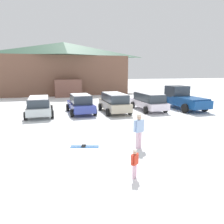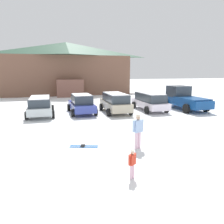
{
  "view_description": "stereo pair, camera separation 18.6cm",
  "coord_description": "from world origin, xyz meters",
  "px_view_note": "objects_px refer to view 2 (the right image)",
  "views": [
    {
      "loc": [
        -3.6,
        -4.23,
        3.7
      ],
      "look_at": [
        -0.43,
        8.38,
        1.18
      ],
      "focal_mm": 35.0,
      "sensor_mm": 36.0,
      "label": 1
    },
    {
      "loc": [
        -3.42,
        -4.28,
        3.7
      ],
      "look_at": [
        -0.43,
        8.38,
        1.18
      ],
      "focal_mm": 35.0,
      "sensor_mm": 36.0,
      "label": 2
    }
  ],
  "objects_px": {
    "parked_beige_suv": "(115,102)",
    "pair_of_skis": "(84,146)",
    "parked_blue_hatchback": "(82,104)",
    "skier_child_in_red_jacket": "(132,162)",
    "parked_silver_wagon": "(40,105)",
    "skier_adult_in_blue_parka": "(138,129)",
    "ski_lodge": "(67,68)",
    "parked_white_suv": "(150,101)",
    "pickup_truck": "(183,99)"
  },
  "relations": [
    {
      "from": "parked_silver_wagon",
      "to": "parked_beige_suv",
      "type": "distance_m",
      "value": 6.28
    },
    {
      "from": "skier_child_in_red_jacket",
      "to": "ski_lodge",
      "type": "bearing_deg",
      "value": 92.37
    },
    {
      "from": "skier_child_in_red_jacket",
      "to": "parked_silver_wagon",
      "type": "bearing_deg",
      "value": 108.54
    },
    {
      "from": "parked_silver_wagon",
      "to": "parked_blue_hatchback",
      "type": "height_order",
      "value": "parked_blue_hatchback"
    },
    {
      "from": "parked_blue_hatchback",
      "to": "parked_beige_suv",
      "type": "relative_size",
      "value": 1.0
    },
    {
      "from": "parked_beige_suv",
      "to": "pair_of_skis",
      "type": "height_order",
      "value": "parked_beige_suv"
    },
    {
      "from": "parked_silver_wagon",
      "to": "pickup_truck",
      "type": "height_order",
      "value": "pickup_truck"
    },
    {
      "from": "parked_white_suv",
      "to": "skier_child_in_red_jacket",
      "type": "distance_m",
      "value": 13.22
    },
    {
      "from": "parked_white_suv",
      "to": "parked_beige_suv",
      "type": "bearing_deg",
      "value": -174.86
    },
    {
      "from": "ski_lodge",
      "to": "pickup_truck",
      "type": "distance_m",
      "value": 20.24
    },
    {
      "from": "pickup_truck",
      "to": "skier_adult_in_blue_parka",
      "type": "height_order",
      "value": "pickup_truck"
    },
    {
      "from": "parked_blue_hatchback",
      "to": "pickup_truck",
      "type": "bearing_deg",
      "value": -0.53
    },
    {
      "from": "parked_beige_suv",
      "to": "parked_blue_hatchback",
      "type": "bearing_deg",
      "value": 172.18
    },
    {
      "from": "parked_blue_hatchback",
      "to": "skier_adult_in_blue_parka",
      "type": "distance_m",
      "value": 9.48
    },
    {
      "from": "parked_beige_suv",
      "to": "skier_adult_in_blue_parka",
      "type": "xyz_separation_m",
      "value": [
        -1.15,
        -8.91,
        0.02
      ]
    },
    {
      "from": "skier_adult_in_blue_parka",
      "to": "pair_of_skis",
      "type": "xyz_separation_m",
      "value": [
        -2.49,
        0.83,
        -0.92
      ]
    },
    {
      "from": "parked_silver_wagon",
      "to": "parked_beige_suv",
      "type": "xyz_separation_m",
      "value": [
        6.28,
        -0.12,
        0.07
      ]
    },
    {
      "from": "parked_blue_hatchback",
      "to": "skier_child_in_red_jacket",
      "type": "relative_size",
      "value": 4.3
    },
    {
      "from": "parked_blue_hatchback",
      "to": "skier_adult_in_blue_parka",
      "type": "relative_size",
      "value": 2.7
    },
    {
      "from": "parked_silver_wagon",
      "to": "parked_blue_hatchback",
      "type": "xyz_separation_m",
      "value": [
        3.38,
        0.27,
        -0.01
      ]
    },
    {
      "from": "parked_silver_wagon",
      "to": "pair_of_skis",
      "type": "distance_m",
      "value": 8.66
    },
    {
      "from": "skier_child_in_red_jacket",
      "to": "parked_white_suv",
      "type": "bearing_deg",
      "value": 64.58
    },
    {
      "from": "ski_lodge",
      "to": "parked_white_suv",
      "type": "xyz_separation_m",
      "value": [
        6.88,
        -17.15,
        -3.11
      ]
    },
    {
      "from": "skier_child_in_red_jacket",
      "to": "pair_of_skis",
      "type": "bearing_deg",
      "value": 110.09
    },
    {
      "from": "parked_silver_wagon",
      "to": "skier_child_in_red_jacket",
      "type": "distance_m",
      "value": 12.41
    },
    {
      "from": "parked_silver_wagon",
      "to": "parked_white_suv",
      "type": "relative_size",
      "value": 0.92
    },
    {
      "from": "parked_blue_hatchback",
      "to": "parked_beige_suv",
      "type": "distance_m",
      "value": 2.93
    },
    {
      "from": "ski_lodge",
      "to": "parked_white_suv",
      "type": "height_order",
      "value": "ski_lodge"
    },
    {
      "from": "parked_blue_hatchback",
      "to": "pickup_truck",
      "type": "relative_size",
      "value": 0.8
    },
    {
      "from": "ski_lodge",
      "to": "parked_beige_suv",
      "type": "bearing_deg",
      "value": -78.56
    },
    {
      "from": "parked_white_suv",
      "to": "pickup_truck",
      "type": "xyz_separation_m",
      "value": [
        3.46,
        0.01,
        0.11
      ]
    },
    {
      "from": "parked_silver_wagon",
      "to": "pickup_truck",
      "type": "xyz_separation_m",
      "value": [
        13.08,
        0.18,
        0.15
      ]
    },
    {
      "from": "ski_lodge",
      "to": "parked_blue_hatchback",
      "type": "bearing_deg",
      "value": -87.87
    },
    {
      "from": "pair_of_skis",
      "to": "skier_adult_in_blue_parka",
      "type": "bearing_deg",
      "value": -18.53
    },
    {
      "from": "parked_beige_suv",
      "to": "pickup_truck",
      "type": "bearing_deg",
      "value": 2.59
    },
    {
      "from": "parked_white_suv",
      "to": "parked_silver_wagon",
      "type": "bearing_deg",
      "value": -178.94
    },
    {
      "from": "ski_lodge",
      "to": "pair_of_skis",
      "type": "height_order",
      "value": "ski_lodge"
    },
    {
      "from": "pickup_truck",
      "to": "parked_blue_hatchback",
      "type": "bearing_deg",
      "value": 179.47
    },
    {
      "from": "skier_adult_in_blue_parka",
      "to": "skier_child_in_red_jacket",
      "type": "distance_m",
      "value": 2.99
    },
    {
      "from": "parked_blue_hatchback",
      "to": "pair_of_skis",
      "type": "bearing_deg",
      "value": -94.95
    },
    {
      "from": "skier_adult_in_blue_parka",
      "to": "skier_child_in_red_jacket",
      "type": "height_order",
      "value": "skier_adult_in_blue_parka"
    },
    {
      "from": "parked_white_suv",
      "to": "pickup_truck",
      "type": "height_order",
      "value": "pickup_truck"
    },
    {
      "from": "ski_lodge",
      "to": "parked_silver_wagon",
      "type": "xyz_separation_m",
      "value": [
        -2.74,
        -17.33,
        -3.15
      ]
    },
    {
      "from": "pair_of_skis",
      "to": "parked_blue_hatchback",
      "type": "bearing_deg",
      "value": 85.05
    },
    {
      "from": "parked_blue_hatchback",
      "to": "skier_child_in_red_jacket",
      "type": "height_order",
      "value": "parked_blue_hatchback"
    },
    {
      "from": "parked_silver_wagon",
      "to": "skier_adult_in_blue_parka",
      "type": "relative_size",
      "value": 2.63
    },
    {
      "from": "skier_child_in_red_jacket",
      "to": "pair_of_skis",
      "type": "height_order",
      "value": "skier_child_in_red_jacket"
    },
    {
      "from": "ski_lodge",
      "to": "pickup_truck",
      "type": "bearing_deg",
      "value": -58.91
    },
    {
      "from": "skier_adult_in_blue_parka",
      "to": "pair_of_skis",
      "type": "relative_size",
      "value": 1.19
    },
    {
      "from": "parked_silver_wagon",
      "to": "pickup_truck",
      "type": "relative_size",
      "value": 0.78
    }
  ]
}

